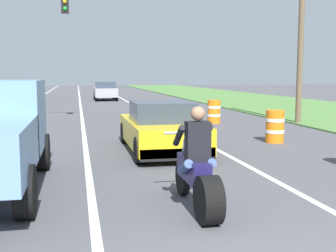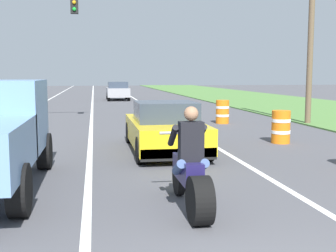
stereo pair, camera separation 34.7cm
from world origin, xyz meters
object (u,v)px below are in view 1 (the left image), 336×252
motorcycle_with_rider (197,173)px  distant_car_far_ahead (105,91)px  traffic_light_mast_near (5,28)px  construction_barrel_far (214,112)px  construction_barrel_mid (275,126)px  sports_car_yellow (161,129)px

motorcycle_with_rider → distant_car_far_ahead: size_ratio=0.55×
traffic_light_mast_near → construction_barrel_far: bearing=-8.7°
construction_barrel_mid → sports_car_yellow: bearing=-167.1°
traffic_light_mast_near → construction_barrel_far: size_ratio=6.00×
sports_car_yellow → distant_car_far_ahead: 24.43m
construction_barrel_far → distant_car_far_ahead: (-3.50, 18.06, 0.27)m
motorcycle_with_rider → traffic_light_mast_near: size_ratio=0.37×
sports_car_yellow → motorcycle_with_rider: bearing=-94.8°
motorcycle_with_rider → distant_car_far_ahead: bearing=89.1°
traffic_light_mast_near → distant_car_far_ahead: traffic_light_mast_near is taller
motorcycle_with_rider → construction_barrel_mid: motorcycle_with_rider is taller
sports_car_yellow → distant_car_far_ahead: (0.04, 24.43, 0.14)m
motorcycle_with_rider → traffic_light_mast_near: bearing=109.7°
construction_barrel_far → construction_barrel_mid: bearing=-87.9°
traffic_light_mast_near → construction_barrel_mid: bearing=-37.8°
construction_barrel_mid → construction_barrel_far: 5.52m
traffic_light_mast_near → construction_barrel_mid: 11.68m
traffic_light_mast_near → construction_barrel_far: (8.61, -1.32, -3.47)m
construction_barrel_mid → traffic_light_mast_near: bearing=142.2°
sports_car_yellow → traffic_light_mast_near: (-5.07, 7.69, 3.34)m
motorcycle_with_rider → sports_car_yellow: bearing=85.2°
motorcycle_with_rider → construction_barrel_far: 12.30m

